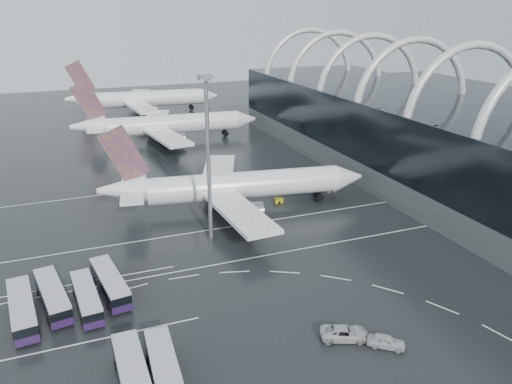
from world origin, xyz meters
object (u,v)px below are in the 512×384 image
object	(u,v)px
bus_row_far_c	(165,372)
airliner_gate_b	(164,125)
bus_row_near_a	(22,309)
van_curve_b	(386,341)
bus_row_near_b	(52,296)
van_curve_a	(345,333)
bus_row_near_c	(86,297)
bus_row_near_d	(110,283)
gse_cart_belly_e	(260,188)
airliner_gate_c	(141,99)
gse_cart_belly_b	(289,177)
floodlight_mast	(208,140)
bus_row_far_b	(133,378)
gse_cart_belly_d	(331,189)
airliner_main	(232,187)
gse_cart_belly_a	(278,200)

from	to	relation	value
bus_row_far_c	airliner_gate_b	bearing A→B (deg)	-9.02
bus_row_near_a	bus_row_far_c	world-z (taller)	bus_row_near_a
bus_row_near_a	van_curve_b	xyz separation A→B (m)	(43.91, -23.43, -1.02)
bus_row_near_b	van_curve_a	size ratio (longest dim) A/B	2.13
airliner_gate_b	bus_row_near_a	world-z (taller)	airliner_gate_b
bus_row_near_a	bus_row_near_c	xyz separation A→B (m)	(8.56, 0.03, -0.15)
bus_row_near_d	gse_cart_belly_e	distance (m)	51.69
airliner_gate_c	bus_row_near_a	distance (m)	147.72
bus_row_near_c	gse_cart_belly_e	world-z (taller)	bus_row_near_c
airliner_gate_c	gse_cart_belly_b	distance (m)	102.63
floodlight_mast	gse_cart_belly_b	size ratio (longest dim) A/B	12.37
gse_cart_belly_e	airliner_gate_b	bearing A→B (deg)	102.07
gse_cart_belly_e	bus_row_near_d	bearing A→B (deg)	-138.15
gse_cart_belly_b	bus_row_far_b	bearing A→B (deg)	-128.00
airliner_gate_b	bus_row_far_c	distance (m)	114.63
bus_row_near_b	van_curve_b	distance (m)	47.46
airliner_gate_b	bus_row_far_b	distance (m)	115.11
bus_row_near_d	bus_row_far_b	xyz separation A→B (m)	(0.25, -22.45, 0.05)
bus_row_near_b	bus_row_far_c	world-z (taller)	bus_row_near_b
van_curve_a	gse_cart_belly_e	bearing A→B (deg)	11.35
bus_row_far_c	gse_cart_belly_d	size ratio (longest dim) A/B	5.98
bus_row_far_c	airliner_gate_c	bearing A→B (deg)	-5.74
gse_cart_belly_e	bus_row_near_c	bearing A→B (deg)	-138.48
bus_row_near_c	bus_row_far_c	xyz separation A→B (m)	(7.39, -19.94, 0.10)
airliner_gate_c	bus_row_near_a	size ratio (longest dim) A/B	4.41
bus_row_near_a	floodlight_mast	world-z (taller)	floodlight_mast
bus_row_near_a	airliner_main	bearing A→B (deg)	-61.22
van_curve_a	gse_cart_belly_e	distance (m)	58.34
airliner_gate_c	bus_row_near_b	bearing A→B (deg)	-98.46
bus_row_near_b	bus_row_near_c	size ratio (longest dim) A/B	1.07
van_curve_a	floodlight_mast	distance (m)	41.25
bus_row_near_c	gse_cart_belly_b	size ratio (longest dim) A/B	5.19
gse_cart_belly_e	van_curve_a	bearing A→B (deg)	-100.72
airliner_gate_b	bus_row_near_c	size ratio (longest dim) A/B	4.71
gse_cart_belly_d	van_curve_a	bearing A→B (deg)	-117.51
van_curve_a	gse_cart_belly_d	distance (m)	56.61
bus_row_near_a	bus_row_near_c	bearing A→B (deg)	-96.46
bus_row_near_a	bus_row_near_d	size ratio (longest dim) A/B	1.02
airliner_main	bus_row_near_c	xyz separation A→B (m)	(-32.20, -29.01, -3.21)
floodlight_mast	gse_cart_belly_b	distance (m)	42.60
bus_row_near_c	airliner_gate_b	bearing A→B (deg)	-23.16
gse_cart_belly_b	gse_cart_belly_a	bearing A→B (deg)	-123.58
gse_cart_belly_a	gse_cart_belly_e	bearing A→B (deg)	94.54
airliner_gate_c	gse_cart_belly_d	distance (m)	115.27
bus_row_far_b	van_curve_b	xyz separation A→B (m)	(31.49, -3.81, -1.03)
airliner_gate_c	bus_row_near_a	world-z (taller)	airliner_gate_c
bus_row_near_a	gse_cart_belly_e	size ratio (longest dim) A/B	7.02
bus_row_far_c	bus_row_far_b	bearing A→B (deg)	87.86
van_curve_b	bus_row_far_c	bearing A→B (deg)	121.02
bus_row_near_a	gse_cart_belly_e	bearing A→B (deg)	-60.32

